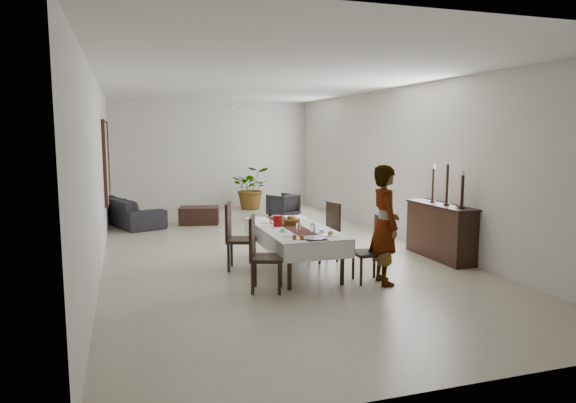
% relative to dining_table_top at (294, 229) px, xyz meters
% --- Properties ---
extents(floor, '(6.00, 12.00, 0.00)m').
position_rel_dining_table_top_xyz_m(floor, '(-0.03, 1.78, -0.67)').
color(floor, '#B3AA8E').
rests_on(floor, ground).
extents(ceiling, '(6.00, 12.00, 0.02)m').
position_rel_dining_table_top_xyz_m(ceiling, '(-0.03, 1.78, 2.53)').
color(ceiling, white).
rests_on(ceiling, wall_back).
extents(wall_back, '(6.00, 0.02, 3.20)m').
position_rel_dining_table_top_xyz_m(wall_back, '(-0.03, 7.78, 0.93)').
color(wall_back, silver).
rests_on(wall_back, floor).
extents(wall_front, '(6.00, 0.02, 3.20)m').
position_rel_dining_table_top_xyz_m(wall_front, '(-0.03, -4.22, 0.93)').
color(wall_front, silver).
rests_on(wall_front, floor).
extents(wall_left, '(0.02, 12.00, 3.20)m').
position_rel_dining_table_top_xyz_m(wall_left, '(-3.03, 1.78, 0.93)').
color(wall_left, silver).
rests_on(wall_left, floor).
extents(wall_right, '(0.02, 12.00, 3.20)m').
position_rel_dining_table_top_xyz_m(wall_right, '(2.97, 1.78, 0.93)').
color(wall_right, silver).
rests_on(wall_right, floor).
extents(dining_table_top, '(0.94, 2.23, 0.05)m').
position_rel_dining_table_top_xyz_m(dining_table_top, '(0.00, 0.00, 0.00)').
color(dining_table_top, black).
rests_on(dining_table_top, table_leg_fl).
extents(table_leg_fl, '(0.07, 0.07, 0.65)m').
position_rel_dining_table_top_xyz_m(table_leg_fl, '(-0.41, -1.06, -0.35)').
color(table_leg_fl, black).
rests_on(table_leg_fl, floor).
extents(table_leg_fr, '(0.07, 0.07, 0.65)m').
position_rel_dining_table_top_xyz_m(table_leg_fr, '(0.40, -1.06, -0.35)').
color(table_leg_fr, black).
rests_on(table_leg_fr, floor).
extents(table_leg_bl, '(0.07, 0.07, 0.65)m').
position_rel_dining_table_top_xyz_m(table_leg_bl, '(-0.40, 1.06, -0.35)').
color(table_leg_bl, black).
rests_on(table_leg_bl, floor).
extents(table_leg_br, '(0.07, 0.07, 0.65)m').
position_rel_dining_table_top_xyz_m(table_leg_br, '(0.41, 1.06, -0.35)').
color(table_leg_br, black).
rests_on(table_leg_br, floor).
extents(tablecloth_top, '(1.11, 2.40, 0.01)m').
position_rel_dining_table_top_xyz_m(tablecloth_top, '(0.00, 0.00, 0.03)').
color(tablecloth_top, white).
rests_on(tablecloth_top, dining_table_top).
extents(tablecloth_drape_left, '(0.02, 2.40, 0.28)m').
position_rel_dining_table_top_xyz_m(tablecloth_drape_left, '(-0.54, 0.00, -0.11)').
color(tablecloth_drape_left, silver).
rests_on(tablecloth_drape_left, dining_table_top).
extents(tablecloth_drape_right, '(0.02, 2.40, 0.28)m').
position_rel_dining_table_top_xyz_m(tablecloth_drape_right, '(0.54, -0.00, -0.11)').
color(tablecloth_drape_right, white).
rests_on(tablecloth_drape_right, dining_table_top).
extents(tablecloth_drape_near, '(1.10, 0.01, 0.28)m').
position_rel_dining_table_top_xyz_m(tablecloth_drape_near, '(-0.00, -1.19, -0.11)').
color(tablecloth_drape_near, white).
rests_on(tablecloth_drape_near, dining_table_top).
extents(tablecloth_drape_far, '(1.10, 0.01, 0.28)m').
position_rel_dining_table_top_xyz_m(tablecloth_drape_far, '(0.00, 1.19, -0.11)').
color(tablecloth_drape_far, white).
rests_on(tablecloth_drape_far, dining_table_top).
extents(table_runner, '(0.33, 2.32, 0.00)m').
position_rel_dining_table_top_xyz_m(table_runner, '(0.00, 0.00, 0.04)').
color(table_runner, '#522117').
rests_on(table_runner, tablecloth_top).
extents(red_pitcher, '(0.14, 0.14, 0.19)m').
position_rel_dining_table_top_xyz_m(red_pitcher, '(-0.23, 0.14, 0.13)').
color(red_pitcher, maroon).
rests_on(red_pitcher, tablecloth_top).
extents(pitcher_handle, '(0.11, 0.02, 0.11)m').
position_rel_dining_table_top_xyz_m(pitcher_handle, '(-0.31, 0.14, 0.13)').
color(pitcher_handle, maroon).
rests_on(pitcher_handle, red_pitcher).
extents(wine_glass_near, '(0.07, 0.07, 0.16)m').
position_rel_dining_table_top_xyz_m(wine_glass_near, '(0.11, -0.60, 0.11)').
color(wine_glass_near, silver).
rests_on(wine_glass_near, tablecloth_top).
extents(wine_glass_mid, '(0.07, 0.07, 0.16)m').
position_rel_dining_table_top_xyz_m(wine_glass_mid, '(-0.09, -0.51, 0.11)').
color(wine_glass_mid, white).
rests_on(wine_glass_mid, tablecloth_top).
extents(teacup_right, '(0.08, 0.08, 0.06)m').
position_rel_dining_table_top_xyz_m(teacup_right, '(0.28, -0.56, 0.06)').
color(teacup_right, white).
rests_on(teacup_right, saucer_right).
extents(saucer_right, '(0.14, 0.14, 0.01)m').
position_rel_dining_table_top_xyz_m(saucer_right, '(0.28, -0.56, 0.04)').
color(saucer_right, white).
rests_on(saucer_right, tablecloth_top).
extents(teacup_left, '(0.08, 0.08, 0.06)m').
position_rel_dining_table_top_xyz_m(teacup_left, '(-0.28, -0.32, 0.06)').
color(teacup_left, silver).
rests_on(teacup_left, saucer_left).
extents(saucer_left, '(0.14, 0.14, 0.01)m').
position_rel_dining_table_top_xyz_m(saucer_left, '(-0.28, -0.32, 0.04)').
color(saucer_left, white).
rests_on(saucer_left, tablecloth_top).
extents(plate_near_right, '(0.22, 0.22, 0.01)m').
position_rel_dining_table_top_xyz_m(plate_near_right, '(0.30, -0.84, 0.04)').
color(plate_near_right, white).
rests_on(plate_near_right, tablecloth_top).
extents(bread_near_right, '(0.08, 0.08, 0.08)m').
position_rel_dining_table_top_xyz_m(bread_near_right, '(0.30, -0.84, 0.07)').
color(bread_near_right, tan).
rests_on(bread_near_right, plate_near_right).
extents(plate_near_left, '(0.22, 0.22, 0.01)m').
position_rel_dining_table_top_xyz_m(plate_near_left, '(-0.28, -0.70, 0.04)').
color(plate_near_left, silver).
rests_on(plate_near_left, tablecloth_top).
extents(plate_far_left, '(0.22, 0.22, 0.01)m').
position_rel_dining_table_top_xyz_m(plate_far_left, '(-0.30, 0.51, 0.04)').
color(plate_far_left, silver).
rests_on(plate_far_left, tablecloth_top).
extents(serving_tray, '(0.33, 0.33, 0.02)m').
position_rel_dining_table_top_xyz_m(serving_tray, '(-0.00, -0.98, 0.04)').
color(serving_tray, '#434348').
rests_on(serving_tray, tablecloth_top).
extents(jam_jar_a, '(0.06, 0.06, 0.07)m').
position_rel_dining_table_top_xyz_m(jam_jar_a, '(-0.21, -1.00, 0.07)').
color(jam_jar_a, '#8F4914').
rests_on(jam_jar_a, tablecloth_top).
extents(jam_jar_b, '(0.06, 0.06, 0.07)m').
position_rel_dining_table_top_xyz_m(jam_jar_b, '(-0.30, -0.95, 0.07)').
color(jam_jar_b, brown).
rests_on(jam_jar_b, tablecloth_top).
extents(fruit_basket, '(0.28, 0.28, 0.09)m').
position_rel_dining_table_top_xyz_m(fruit_basket, '(0.05, 0.23, 0.08)').
color(fruit_basket, brown).
rests_on(fruit_basket, tablecloth_top).
extents(fruit_red, '(0.08, 0.08, 0.08)m').
position_rel_dining_table_top_xyz_m(fruit_red, '(0.08, 0.25, 0.15)').
color(fruit_red, '#A92210').
rests_on(fruit_red, fruit_basket).
extents(fruit_green, '(0.07, 0.07, 0.07)m').
position_rel_dining_table_top_xyz_m(fruit_green, '(0.01, 0.26, 0.15)').
color(fruit_green, '#5C7924').
rests_on(fruit_green, fruit_basket).
extents(fruit_yellow, '(0.08, 0.08, 0.08)m').
position_rel_dining_table_top_xyz_m(fruit_yellow, '(0.05, 0.19, 0.15)').
color(fruit_yellow, gold).
rests_on(fruit_yellow, fruit_basket).
extents(chair_right_near_seat, '(0.46, 0.46, 0.05)m').
position_rel_dining_table_top_xyz_m(chair_right_near_seat, '(0.84, -1.03, -0.23)').
color(chair_right_near_seat, black).
rests_on(chair_right_near_seat, chair_right_near_leg_fl).
extents(chair_right_near_leg_fl, '(0.05, 0.05, 0.42)m').
position_rel_dining_table_top_xyz_m(chair_right_near_leg_fl, '(1.00, -1.22, -0.47)').
color(chair_right_near_leg_fl, black).
rests_on(chair_right_near_leg_fl, floor).
extents(chair_right_near_leg_fr, '(0.05, 0.05, 0.42)m').
position_rel_dining_table_top_xyz_m(chair_right_near_leg_fr, '(1.03, -0.87, -0.47)').
color(chair_right_near_leg_fr, black).
rests_on(chair_right_near_leg_fr, floor).
extents(chair_right_near_leg_bl, '(0.05, 0.05, 0.42)m').
position_rel_dining_table_top_xyz_m(chair_right_near_leg_bl, '(0.65, -1.19, -0.47)').
color(chair_right_near_leg_bl, black).
rests_on(chair_right_near_leg_bl, floor).
extents(chair_right_near_leg_br, '(0.05, 0.05, 0.42)m').
position_rel_dining_table_top_xyz_m(chair_right_near_leg_br, '(0.69, -0.84, -0.47)').
color(chair_right_near_leg_br, black).
rests_on(chair_right_near_leg_br, floor).
extents(chair_right_near_back, '(0.08, 0.42, 0.54)m').
position_rel_dining_table_top_xyz_m(chair_right_near_back, '(1.03, -1.05, 0.05)').
color(chair_right_near_back, black).
rests_on(chair_right_near_back, chair_right_near_seat).
extents(chair_right_far_seat, '(0.50, 0.50, 0.05)m').
position_rel_dining_table_top_xyz_m(chair_right_far_seat, '(0.68, 0.39, -0.22)').
color(chair_right_far_seat, black).
rests_on(chair_right_far_seat, chair_right_far_leg_fl).
extents(chair_right_far_leg_fl, '(0.05, 0.05, 0.43)m').
position_rel_dining_table_top_xyz_m(chair_right_far_leg_fl, '(0.89, 0.24, -0.46)').
color(chair_right_far_leg_fl, black).
rests_on(chair_right_far_leg_fl, floor).
extents(chair_right_far_leg_fr, '(0.05, 0.05, 0.43)m').
position_rel_dining_table_top_xyz_m(chair_right_far_leg_fr, '(0.83, 0.59, -0.46)').
color(chair_right_far_leg_fr, black).
rests_on(chair_right_far_leg_fr, floor).
extents(chair_right_far_leg_bl, '(0.05, 0.05, 0.43)m').
position_rel_dining_table_top_xyz_m(chair_right_far_leg_bl, '(0.53, 0.18, -0.46)').
color(chair_right_far_leg_bl, black).
rests_on(chair_right_far_leg_bl, floor).
extents(chair_right_far_leg_br, '(0.05, 0.05, 0.43)m').
position_rel_dining_table_top_xyz_m(chair_right_far_leg_br, '(0.48, 0.54, -0.46)').
color(chair_right_far_leg_br, black).
rests_on(chair_right_far_leg_br, floor).
extents(chair_right_far_back, '(0.11, 0.44, 0.55)m').
position_rel_dining_table_top_xyz_m(chair_right_far_back, '(0.88, 0.42, 0.08)').
color(chair_right_far_back, black).
rests_on(chair_right_far_back, chair_right_far_seat).
extents(chair_left_near_seat, '(0.58, 0.58, 0.05)m').
position_rel_dining_table_top_xyz_m(chair_left_near_seat, '(-0.73, -1.00, -0.20)').
color(chair_left_near_seat, black).
rests_on(chair_left_near_seat, chair_left_near_leg_fl).
extents(chair_left_near_leg_fl, '(0.06, 0.06, 0.45)m').
position_rel_dining_table_top_xyz_m(chair_left_near_leg_fl, '(-0.84, -0.76, -0.45)').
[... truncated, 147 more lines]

